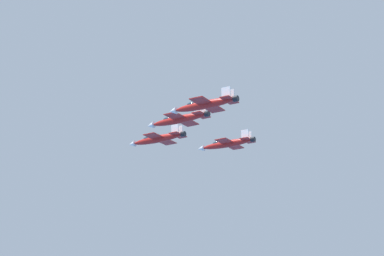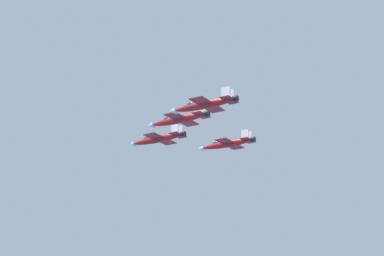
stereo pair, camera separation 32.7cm
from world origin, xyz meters
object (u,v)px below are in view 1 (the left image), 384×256
at_px(jet_lead, 158,139).
at_px(jet_left_outer, 204,105).
at_px(jet_left_wingman, 179,119).
at_px(jet_right_wingman, 227,144).

distance_m(jet_lead, jet_left_outer, 39.98).
distance_m(jet_left_wingman, jet_left_outer, 20.11).
xyz_separation_m(jet_left_wingman, jet_right_wingman, (20.78, 15.26, 0.28)).
bearing_deg(jet_left_wingman, jet_lead, -39.52).
bearing_deg(jet_left_outer, jet_lead, -41.46).
bearing_deg(jet_left_wingman, jet_right_wingman, -89.15).
distance_m(jet_lead, jet_right_wingman, 19.91).
bearing_deg(jet_right_wingman, jet_lead, 40.26).
bearing_deg(jet_lead, jet_right_wingman, -138.49).
distance_m(jet_left_wingman, jet_right_wingman, 25.79).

